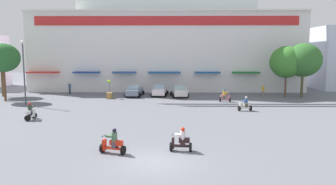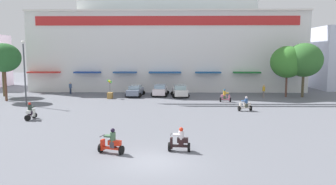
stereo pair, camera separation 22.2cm
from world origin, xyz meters
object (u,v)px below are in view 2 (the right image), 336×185
Objects in this scene: plaza_tree_1 at (304,60)px; scooter_rider_7 at (180,141)px; parked_car_0 at (135,91)px; pedestrian_0 at (264,90)px; plaza_tree_2 at (4,58)px; pedestrian_1 at (70,87)px; parked_car_1 at (160,90)px; streetlamp_near at (24,68)px; parked_car_2 at (180,91)px; scooter_rider_4 at (245,105)px; balloon_vendor_cart at (110,92)px; scooter_rider_3 at (111,143)px; scooter_rider_0 at (31,112)px; plaza_tree_3 at (287,62)px; scooter_rider_5 at (225,97)px; plaza_tree_0 at (2,58)px.

plaza_tree_1 is 29.13m from scooter_rider_7.
parked_car_0 is 16.84m from pedestrian_0.
pedestrian_1 is at bearing 50.57° from plaza_tree_2.
parked_car_1 is 17.00m from streetlamp_near.
parked_car_0 is at bearing 174.34° from parked_car_2.
pedestrian_1 is (-21.81, 12.97, 0.31)m from scooter_rider_4.
scooter_rider_7 is at bearing -60.34° from pedestrian_1.
balloon_vendor_cart reaches higher than pedestrian_1.
scooter_rider_3 is at bearing -172.64° from scooter_rider_7.
plaza_tree_3 is at bearing 28.89° from scooter_rider_0.
streetlamp_near is at bearing 127.23° from scooter_rider_3.
pedestrian_1 is at bearing 172.49° from pedestrian_0.
parked_car_1 is (3.33, 0.37, 0.03)m from parked_car_0.
plaza_tree_1 is at bearing -1.41° from parked_car_0.
scooter_rider_0 is 27.90m from pedestrian_0.
pedestrian_0 is at bearing -4.32° from parked_car_0.
scooter_rider_3 reaches higher than scooter_rider_7.
scooter_rider_7 is (-6.79, -13.40, -0.01)m from scooter_rider_4.
plaza_tree_2 is 16.38m from parked_car_0.
scooter_rider_7 is (-0.41, -23.58, -0.18)m from parked_car_2.
balloon_vendor_cart is at bearing 150.81° from scooter_rider_4.
plaza_tree_2 reaches higher than scooter_rider_7.
pedestrian_1 is at bearing 80.73° from streetlamp_near.
plaza_tree_1 is 2.10m from plaza_tree_3.
balloon_vendor_cart reaches higher than scooter_rider_7.
scooter_rider_5 is 0.63× the size of balloon_vendor_cart.
parked_car_1 is at bearing 159.98° from parked_car_2.
scooter_rider_0 reaches higher than scooter_rider_7.
pedestrian_0 is at bearing 57.05° from scooter_rider_3.
plaza_tree_2 reaches higher than parked_car_2.
scooter_rider_3 is (-18.37, -24.37, -3.99)m from plaza_tree_3.
pedestrian_1 reaches higher than parked_car_1.
plaza_tree_2 is 4.39× the size of scooter_rider_3.
scooter_rider_7 is 0.85× the size of pedestrian_0.
plaza_tree_0 is at bearing 130.89° from streetlamp_near.
parked_car_2 is 12.02m from scooter_rider_4.
scooter_rider_5 is at bearing 100.15° from scooter_rider_4.
plaza_tree_2 is 0.98× the size of streetlamp_near.
plaza_tree_2 is 4.47× the size of scooter_rider_0.
balloon_vendor_cart is at bearing -175.23° from plaza_tree_3.
scooter_rider_3 is 3.98m from scooter_rider_7.
balloon_vendor_cart reaches higher than scooter_rider_3.
scooter_rider_0 reaches higher than scooter_rider_4.
plaza_tree_2 reaches higher than balloon_vendor_cart.
parked_car_2 is at bearing 10.86° from plaza_tree_2.
balloon_vendor_cart is (12.11, 2.40, -4.34)m from plaza_tree_2.
parked_car_0 is at bearing 179.11° from plaza_tree_3.
plaza_tree_2 is 14.02m from scooter_rider_0.
plaza_tree_3 is 4.54× the size of scooter_rider_4.
streetlamp_near is at bearing 173.10° from scooter_rider_4.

